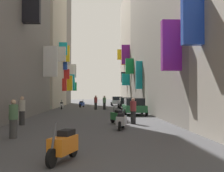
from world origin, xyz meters
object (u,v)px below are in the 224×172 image
(parked_car_silver, at_px, (117,101))
(pedestrian_near_left, at_px, (104,103))
(scooter_orange, at_px, (63,145))
(scooter_blue, at_px, (82,104))
(pedestrian_crossing, at_px, (13,119))
(pedestrian_mid_street, at_px, (22,111))
(scooter_green, at_px, (117,116))
(parked_car_green, at_px, (134,106))
(parked_car_black, at_px, (126,103))
(pedestrian_far_away, at_px, (133,111))
(scooter_silver, at_px, (121,121))
(pedestrian_near_right, at_px, (96,103))
(scooter_white, at_px, (62,105))

(parked_car_silver, xyz_separation_m, pedestrian_near_left, (-2.21, -11.68, 0.06))
(scooter_orange, height_order, scooter_blue, same)
(parked_car_silver, xyz_separation_m, pedestrian_crossing, (-6.50, -34.69, 0.05))
(pedestrian_mid_street, bearing_deg, scooter_green, 5.15)
(scooter_green, bearing_deg, parked_car_green, 75.95)
(scooter_blue, height_order, pedestrian_near_left, pedestrian_near_left)
(parked_car_black, xyz_separation_m, pedestrian_near_left, (-2.79, -2.44, 0.06))
(scooter_blue, bearing_deg, parked_car_silver, 45.21)
(parked_car_black, xyz_separation_m, pedestrian_far_away, (-1.37, -19.62, 0.05))
(scooter_orange, bearing_deg, scooter_blue, 92.17)
(scooter_orange, distance_m, scooter_green, 10.70)
(pedestrian_mid_street, bearing_deg, scooter_orange, -70.33)
(scooter_orange, relative_size, scooter_silver, 0.95)
(parked_car_black, height_order, pedestrian_crossing, pedestrian_crossing)
(pedestrian_near_right, bearing_deg, pedestrian_far_away, -81.99)
(parked_car_green, relative_size, pedestrian_near_right, 2.45)
(pedestrian_crossing, distance_m, pedestrian_mid_street, 5.51)
(pedestrian_far_away, bearing_deg, parked_car_black, 85.99)
(scooter_white, bearing_deg, scooter_blue, 66.81)
(scooter_orange, height_order, scooter_green, same)
(pedestrian_near_right, bearing_deg, scooter_orange, -91.41)
(scooter_orange, height_order, pedestrian_near_right, pedestrian_near_right)
(parked_car_black, relative_size, pedestrian_near_right, 2.57)
(parked_car_silver, bearing_deg, pedestrian_mid_street, -104.33)
(scooter_white, distance_m, scooter_orange, 29.13)
(parked_car_black, height_order, pedestrian_near_left, pedestrian_near_left)
(parked_car_silver, bearing_deg, scooter_white, -125.56)
(parked_car_green, relative_size, parked_car_black, 0.96)
(pedestrian_crossing, distance_m, pedestrian_near_right, 23.35)
(scooter_white, xyz_separation_m, pedestrian_far_away, (6.58, -18.55, 0.34))
(pedestrian_near_left, height_order, pedestrian_mid_street, pedestrian_mid_street)
(scooter_white, relative_size, scooter_orange, 0.98)
(scooter_silver, bearing_deg, pedestrian_crossing, -148.22)
(scooter_green, relative_size, pedestrian_near_right, 1.07)
(scooter_orange, distance_m, pedestrian_near_left, 27.61)
(scooter_blue, bearing_deg, parked_car_green, -70.95)
(parked_car_black, height_order, scooter_silver, parked_car_black)
(pedestrian_near_left, bearing_deg, pedestrian_crossing, -100.56)
(parked_car_green, xyz_separation_m, pedestrian_near_left, (-2.42, 9.20, 0.04))
(scooter_orange, bearing_deg, parked_car_green, 77.37)
(parked_car_green, relative_size, scooter_green, 2.30)
(pedestrian_far_away, bearing_deg, pedestrian_near_right, 98.01)
(scooter_blue, relative_size, pedestrian_far_away, 1.15)
(pedestrian_mid_street, bearing_deg, parked_car_green, 47.52)
(pedestrian_near_right, distance_m, pedestrian_mid_street, 18.20)
(scooter_blue, distance_m, pedestrian_far_away, 24.03)
(parked_car_black, xyz_separation_m, scooter_orange, (-4.49, -30.00, -0.29))
(pedestrian_crossing, bearing_deg, pedestrian_mid_street, 100.20)
(scooter_white, distance_m, pedestrian_far_away, 19.68)
(parked_car_black, relative_size, scooter_green, 2.40)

